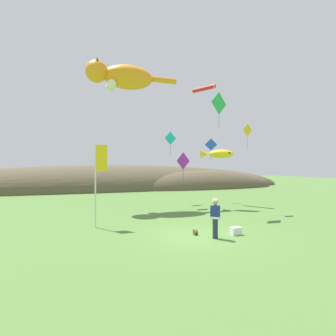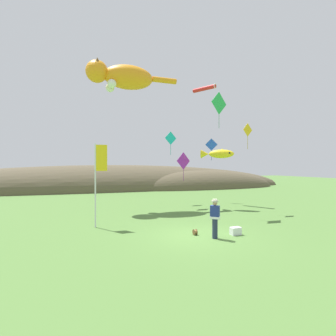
# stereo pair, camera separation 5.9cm
# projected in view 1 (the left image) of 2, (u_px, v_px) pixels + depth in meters

# --- Properties ---
(ground_plane) EXTENTS (120.00, 120.00, 0.00)m
(ground_plane) POSITION_uv_depth(u_px,v_px,m) (198.00, 236.00, 12.19)
(ground_plane) COLOR #517A38
(distant_hill_ridge) EXTENTS (56.52, 11.09, 6.77)m
(distant_hill_ridge) POSITION_uv_depth(u_px,v_px,m) (129.00, 189.00, 36.94)
(distant_hill_ridge) COLOR brown
(distant_hill_ridge) RESTS_ON ground
(festival_attendant) EXTENTS (0.48, 0.48, 1.77)m
(festival_attendant) POSITION_uv_depth(u_px,v_px,m) (215.00, 217.00, 11.78)
(festival_attendant) COLOR #232D47
(festival_attendant) RESTS_ON ground
(kite_spool) EXTENTS (0.15, 0.28, 0.28)m
(kite_spool) POSITION_uv_depth(u_px,v_px,m) (195.00, 232.00, 12.37)
(kite_spool) COLOR olive
(kite_spool) RESTS_ON ground
(picnic_cooler) EXTENTS (0.49, 0.33, 0.36)m
(picnic_cooler) POSITION_uv_depth(u_px,v_px,m) (236.00, 231.00, 12.40)
(picnic_cooler) COLOR white
(picnic_cooler) RESTS_ON ground
(festival_banner_pole) EXTENTS (0.66, 0.08, 4.45)m
(festival_banner_pole) POSITION_uv_depth(u_px,v_px,m) (98.00, 172.00, 13.90)
(festival_banner_pole) COLOR silver
(festival_banner_pole) RESTS_ON ground
(kite_giant_cat) EXTENTS (7.22, 2.10, 2.19)m
(kite_giant_cat) POSITION_uv_depth(u_px,v_px,m) (122.00, 77.00, 20.33)
(kite_giant_cat) COLOR orange
(kite_fish_windsock) EXTENTS (2.46, 2.01, 0.78)m
(kite_fish_windsock) POSITION_uv_depth(u_px,v_px,m) (217.00, 154.00, 20.19)
(kite_fish_windsock) COLOR yellow
(kite_tube_streamer) EXTENTS (1.46, 2.26, 0.44)m
(kite_tube_streamer) POSITION_uv_depth(u_px,v_px,m) (204.00, 89.00, 23.57)
(kite_tube_streamer) COLOR red
(kite_diamond_teal) EXTENTS (1.16, 0.28, 2.09)m
(kite_diamond_teal) POSITION_uv_depth(u_px,v_px,m) (170.00, 138.00, 23.08)
(kite_diamond_teal) COLOR #19BFBF
(kite_diamond_green) EXTENTS (1.44, 0.51, 2.42)m
(kite_diamond_green) POSITION_uv_depth(u_px,v_px,m) (219.00, 103.00, 17.35)
(kite_diamond_green) COLOR green
(kite_diamond_blue) EXTENTS (1.01, 0.52, 2.02)m
(kite_diamond_blue) POSITION_uv_depth(u_px,v_px,m) (211.00, 145.00, 24.01)
(kite_diamond_blue) COLOR blue
(kite_diamond_gold) EXTENTS (0.93, 0.24, 1.86)m
(kite_diamond_gold) POSITION_uv_depth(u_px,v_px,m) (247.00, 130.00, 18.57)
(kite_diamond_gold) COLOR yellow
(kite_diamond_violet) EXTENTS (1.31, 0.44, 2.27)m
(kite_diamond_violet) POSITION_uv_depth(u_px,v_px,m) (183.00, 161.00, 20.54)
(kite_diamond_violet) COLOR purple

